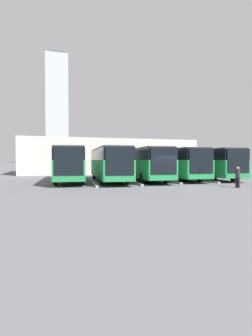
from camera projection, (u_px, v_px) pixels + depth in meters
name	position (u px, v px, depth m)	size (l,w,h in m)	color
ground_plane	(168.00, 186.00, 22.12)	(600.00, 600.00, 0.00)	#5B5B60
bus_0	(205.00, 163.00, 30.10)	(3.66, 12.68, 3.32)	#238447
curb_divider_0	(199.00, 180.00, 27.84)	(0.24, 7.80, 0.15)	#9E9E99
bus_1	(174.00, 163.00, 29.12)	(3.66, 12.68, 3.32)	#238447
curb_divider_1	(166.00, 180.00, 26.85)	(0.24, 7.80, 0.15)	#9E9E99
bus_2	(143.00, 163.00, 27.64)	(3.66, 12.68, 3.32)	#238447
curb_divider_2	(132.00, 181.00, 25.38)	(0.24, 7.80, 0.15)	#9E9E99
bus_3	(109.00, 163.00, 26.37)	(3.66, 12.68, 3.32)	#238447
curb_divider_3	(93.00, 183.00, 24.11)	(0.24, 7.80, 0.15)	#9E9E99
bus_4	(69.00, 163.00, 26.27)	(3.66, 12.68, 3.32)	#238447
pedestrian	(238.00, 176.00, 20.46)	(0.43, 0.43, 1.63)	black
station_building	(108.00, 156.00, 43.83)	(27.43, 13.35, 5.41)	beige
office_tower	(57.00, 109.00, 194.96)	(16.05, 16.05, 81.35)	#ADB2B7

